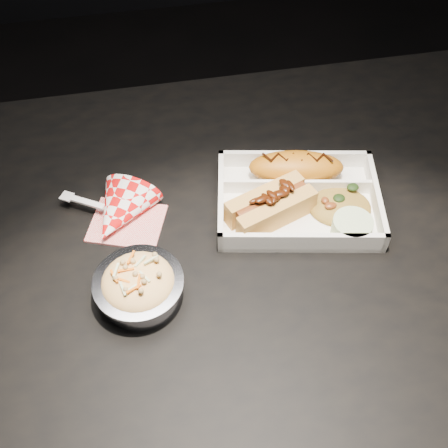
{
  "coord_description": "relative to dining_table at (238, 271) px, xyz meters",
  "views": [
    {
      "loc": [
        -0.12,
        -0.51,
        1.42
      ],
      "look_at": [
        -0.03,
        -0.02,
        0.81
      ],
      "focal_mm": 45.0,
      "sensor_mm": 36.0,
      "label": 1
    }
  ],
  "objects": [
    {
      "name": "dining_table",
      "position": [
        0.0,
        0.0,
        0.0
      ],
      "size": [
        1.2,
        0.8,
        0.75
      ],
      "color": "black",
      "rests_on": "ground"
    },
    {
      "name": "food_tray",
      "position": [
        0.1,
        0.04,
        0.1
      ],
      "size": [
        0.28,
        0.22,
        0.04
      ],
      "rotation": [
        0.0,
        0.0,
        -0.19
      ],
      "color": "white",
      "rests_on": "dining_table"
    },
    {
      "name": "hotdog",
      "position": [
        0.05,
        0.03,
        0.12
      ],
      "size": [
        0.14,
        0.1,
        0.06
      ],
      "rotation": [
        0.0,
        0.0,
        0.36
      ],
      "color": "gold",
      "rests_on": "food_tray"
    },
    {
      "name": "floor",
      "position": [
        0.0,
        0.0,
        -0.68
      ],
      "size": [
        4.0,
        4.0,
        0.05
      ],
      "primitive_type": "cube",
      "color": "black",
      "rests_on": "ground"
    },
    {
      "name": "foil_coleslaw_cup",
      "position": [
        -0.16,
        -0.08,
        0.12
      ],
      "size": [
        0.12,
        0.12,
        0.07
      ],
      "color": "silver",
      "rests_on": "dining_table"
    },
    {
      "name": "napkin_fork",
      "position": [
        -0.17,
        0.07,
        0.11
      ],
      "size": [
        0.17,
        0.15,
        0.1
      ],
      "rotation": [
        0.0,
        0.0,
        -0.54
      ],
      "color": "red",
      "rests_on": "dining_table"
    },
    {
      "name": "cupcake_liner",
      "position": [
        0.17,
        -0.03,
        0.11
      ],
      "size": [
        0.06,
        0.06,
        0.03
      ],
      "primitive_type": "cylinder",
      "color": "beige",
      "rests_on": "food_tray"
    },
    {
      "name": "fried_pastry",
      "position": [
        0.11,
        0.1,
        0.12
      ],
      "size": [
        0.16,
        0.09,
        0.05
      ],
      "primitive_type": "ellipsoid",
      "rotation": [
        0.0,
        0.0,
        -0.19
      ],
      "color": "#BE6C13",
      "rests_on": "food_tray"
    },
    {
      "name": "fried_rice_mound",
      "position": [
        0.17,
        0.02,
        0.11
      ],
      "size": [
        0.11,
        0.1,
        0.03
      ],
      "primitive_type": "ellipsoid",
      "rotation": [
        0.0,
        0.0,
        -0.19
      ],
      "color": "#A47C2F",
      "rests_on": "food_tray"
    }
  ]
}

